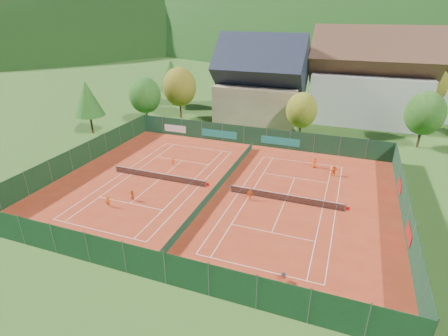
% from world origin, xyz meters
% --- Properties ---
extents(ground, '(600.00, 600.00, 0.00)m').
position_xyz_m(ground, '(0.00, 0.00, -0.02)').
color(ground, '#2C541A').
rests_on(ground, ground).
extents(clay_pad, '(40.00, 32.00, 0.01)m').
position_xyz_m(clay_pad, '(0.00, 0.00, 0.01)').
color(clay_pad, '#A22F17').
rests_on(clay_pad, ground).
extents(court_markings_left, '(11.03, 23.83, 0.00)m').
position_xyz_m(court_markings_left, '(-8.00, 0.00, 0.01)').
color(court_markings_left, white).
rests_on(court_markings_left, ground).
extents(court_markings_right, '(11.03, 23.83, 0.00)m').
position_xyz_m(court_markings_right, '(8.00, 0.00, 0.01)').
color(court_markings_right, white).
rests_on(court_markings_right, ground).
extents(tennis_net_left, '(13.30, 0.10, 1.02)m').
position_xyz_m(tennis_net_left, '(-7.85, 0.00, 0.51)').
color(tennis_net_left, '#59595B').
rests_on(tennis_net_left, ground).
extents(tennis_net_right, '(13.30, 0.10, 1.02)m').
position_xyz_m(tennis_net_right, '(8.15, 0.00, 0.51)').
color(tennis_net_right, '#59595B').
rests_on(tennis_net_right, ground).
extents(court_divider, '(0.03, 28.80, 1.00)m').
position_xyz_m(court_divider, '(0.00, 0.00, 0.50)').
color(court_divider, '#163D26').
rests_on(court_divider, ground).
extents(fence_north, '(40.00, 0.10, 3.00)m').
position_xyz_m(fence_north, '(-0.46, 15.99, 1.47)').
color(fence_north, '#153C24').
rests_on(fence_north, ground).
extents(fence_south, '(40.00, 0.04, 3.00)m').
position_xyz_m(fence_south, '(0.00, -16.00, 1.50)').
color(fence_south, '#14371C').
rests_on(fence_south, ground).
extents(fence_west, '(0.04, 32.00, 3.00)m').
position_xyz_m(fence_west, '(-20.00, 0.00, 1.50)').
color(fence_west, '#133418').
rests_on(fence_west, ground).
extents(fence_east, '(0.09, 32.00, 3.00)m').
position_xyz_m(fence_east, '(20.00, 0.05, 1.48)').
color(fence_east, '#12331E').
rests_on(fence_east, ground).
extents(chalet, '(16.20, 12.00, 16.00)m').
position_xyz_m(chalet, '(-3.00, 30.00, 6.62)').
color(chalet, tan).
rests_on(chalet, ground).
extents(hotel_block_a, '(21.60, 11.00, 17.25)m').
position_xyz_m(hotel_block_a, '(16.00, 36.00, 7.38)').
color(hotel_block_a, silver).
rests_on(hotel_block_a, ground).
extents(hotel_block_b, '(17.28, 10.00, 15.50)m').
position_xyz_m(hotel_block_b, '(30.00, 44.00, 6.62)').
color(hotel_block_b, silver).
rests_on(hotel_block_b, ground).
extents(tree_west_front, '(5.72, 5.72, 8.69)m').
position_xyz_m(tree_west_front, '(-22.00, 20.00, 5.39)').
color(tree_west_front, '#432618').
rests_on(tree_west_front, ground).
extents(tree_west_mid, '(6.44, 6.44, 9.78)m').
position_xyz_m(tree_west_mid, '(-18.00, 26.00, 6.07)').
color(tree_west_mid, '#432C18').
rests_on(tree_west_mid, ground).
extents(tree_west_back, '(5.60, 5.60, 10.00)m').
position_xyz_m(tree_west_back, '(-24.00, 34.00, 6.74)').
color(tree_west_back, '#462819').
rests_on(tree_west_back, ground).
extents(tree_center, '(5.01, 5.01, 7.60)m').
position_xyz_m(tree_center, '(6.00, 22.00, 4.72)').
color(tree_center, '#432817').
rests_on(tree_center, ground).
extents(tree_east_front, '(5.72, 5.72, 8.69)m').
position_xyz_m(tree_east_front, '(24.00, 24.00, 5.39)').
color(tree_east_front, '#402816').
rests_on(tree_east_front, ground).
extents(tree_west_side, '(5.04, 5.04, 9.00)m').
position_xyz_m(tree_west_side, '(-28.00, 12.00, 6.06)').
color(tree_west_side, '#4D2F1B').
rests_on(tree_west_side, ground).
extents(tree_east_back, '(7.15, 7.15, 10.86)m').
position_xyz_m(tree_east_back, '(26.00, 40.00, 6.74)').
color(tree_east_back, '#463119').
rests_on(tree_east_back, ground).
extents(mountain_backdrop, '(820.00, 530.00, 242.00)m').
position_xyz_m(mountain_backdrop, '(28.54, 233.48, -39.64)').
color(mountain_backdrop, black).
rests_on(mountain_backdrop, ground).
extents(ball_hopper, '(0.34, 0.34, 0.80)m').
position_xyz_m(ball_hopper, '(10.37, -12.55, 0.56)').
color(ball_hopper, slate).
rests_on(ball_hopper, ground).
extents(loose_ball_0, '(0.07, 0.07, 0.07)m').
position_xyz_m(loose_ball_0, '(-8.51, -6.86, 0.03)').
color(loose_ball_0, '#CCD833').
rests_on(loose_ball_0, ground).
extents(loose_ball_1, '(0.07, 0.07, 0.07)m').
position_xyz_m(loose_ball_1, '(7.39, -11.95, 0.03)').
color(loose_ball_1, '#CCD833').
rests_on(loose_ball_1, ground).
extents(loose_ball_2, '(0.07, 0.07, 0.07)m').
position_xyz_m(loose_ball_2, '(3.21, 1.72, 0.03)').
color(loose_ball_2, '#CCD833').
rests_on(loose_ball_2, ground).
extents(loose_ball_3, '(0.07, 0.07, 0.07)m').
position_xyz_m(loose_ball_3, '(-6.82, 7.08, 0.03)').
color(loose_ball_3, '#CCD833').
rests_on(loose_ball_3, ground).
extents(player_left_near, '(0.52, 0.36, 1.38)m').
position_xyz_m(player_left_near, '(-9.76, -7.78, 0.69)').
color(player_left_near, '#D65F13').
rests_on(player_left_near, ground).
extents(player_left_mid, '(0.69, 0.56, 1.30)m').
position_xyz_m(player_left_mid, '(-8.04, -5.79, 0.65)').
color(player_left_mid, '#EA5B14').
rests_on(player_left_mid, ground).
extents(player_left_far, '(0.95, 0.79, 1.28)m').
position_xyz_m(player_left_far, '(-8.34, 4.56, 0.64)').
color(player_left_far, '#FD5E16').
rests_on(player_left_far, ground).
extents(player_right_near, '(0.84, 0.55, 1.32)m').
position_xyz_m(player_right_near, '(4.20, -1.03, 0.66)').
color(player_right_near, orange).
rests_on(player_right_near, ground).
extents(player_right_far_a, '(0.85, 0.64, 1.55)m').
position_xyz_m(player_right_far_a, '(9.90, 10.59, 0.78)').
color(player_right_far_a, '#F75415').
rests_on(player_right_far_a, ground).
extents(player_right_far_b, '(1.31, 1.06, 1.40)m').
position_xyz_m(player_right_far_b, '(12.57, 8.82, 0.70)').
color(player_right_far_b, orange).
rests_on(player_right_far_b, ground).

